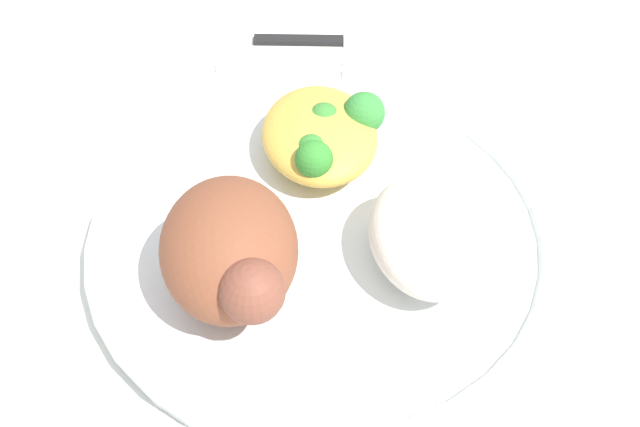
% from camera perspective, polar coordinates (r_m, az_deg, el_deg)
% --- Properties ---
extents(ground_plane, '(2.00, 2.00, 0.00)m').
position_cam_1_polar(ground_plane, '(0.48, 0.00, -2.50)').
color(ground_plane, silver).
extents(plate, '(0.30, 0.30, 0.02)m').
position_cam_1_polar(plate, '(0.47, 0.00, -1.64)').
color(plate, silver).
rests_on(plate, ground_plane).
extents(roasted_chicken, '(0.11, 0.08, 0.07)m').
position_cam_1_polar(roasted_chicken, '(0.40, -7.18, -3.02)').
color(roasted_chicken, brown).
rests_on(roasted_chicken, plate).
extents(rice_pile, '(0.09, 0.07, 0.04)m').
position_cam_1_polar(rice_pile, '(0.43, 8.59, -1.77)').
color(rice_pile, white).
rests_on(rice_pile, plate).
extents(mac_cheese_with_broccoli, '(0.10, 0.09, 0.04)m').
position_cam_1_polar(mac_cheese_with_broccoli, '(0.50, 0.26, 6.46)').
color(mac_cheese_with_broccoli, gold).
rests_on(mac_cheese_with_broccoli, plate).
extents(fork, '(0.03, 0.14, 0.01)m').
position_cam_1_polar(fork, '(0.62, -0.81, 11.58)').
color(fork, '#B2B2B7').
rests_on(fork, ground_plane).
extents(knife, '(0.04, 0.19, 0.01)m').
position_cam_1_polar(knife, '(0.65, 1.78, 13.78)').
color(knife, black).
rests_on(knife, ground_plane).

